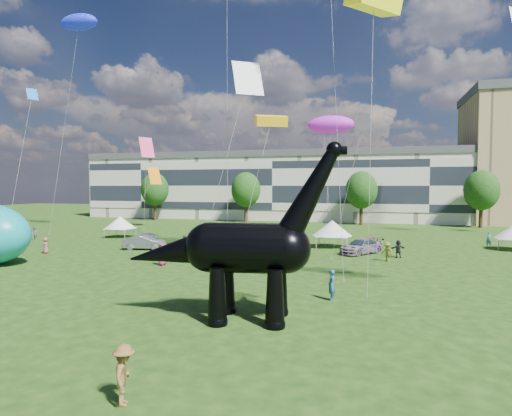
# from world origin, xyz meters

# --- Properties ---
(ground) EXTENTS (220.00, 220.00, 0.00)m
(ground) POSITION_xyz_m (0.00, 0.00, 0.00)
(ground) COLOR #16330C
(ground) RESTS_ON ground
(terrace_row) EXTENTS (78.00, 11.00, 12.00)m
(terrace_row) POSITION_xyz_m (-8.00, 62.00, 6.00)
(terrace_row) COLOR beige
(terrace_row) RESTS_ON ground
(tree_far_left) EXTENTS (5.20, 5.20, 9.44)m
(tree_far_left) POSITION_xyz_m (-30.00, 53.00, 6.29)
(tree_far_left) COLOR #382314
(tree_far_left) RESTS_ON ground
(tree_mid_left) EXTENTS (5.20, 5.20, 9.44)m
(tree_mid_left) POSITION_xyz_m (-12.00, 53.00, 6.29)
(tree_mid_left) COLOR #382314
(tree_mid_left) RESTS_ON ground
(tree_mid_right) EXTENTS (5.20, 5.20, 9.44)m
(tree_mid_right) POSITION_xyz_m (8.00, 53.00, 6.29)
(tree_mid_right) COLOR #382314
(tree_mid_right) RESTS_ON ground
(tree_far_right) EXTENTS (5.20, 5.20, 9.44)m
(tree_far_right) POSITION_xyz_m (26.00, 53.00, 6.29)
(tree_far_right) COLOR #382314
(tree_far_right) RESTS_ON ground
(dinosaur_sculpture) EXTENTS (10.92, 3.37, 8.89)m
(dinosaur_sculpture) POSITION_xyz_m (3.78, -0.25, 3.36)
(dinosaur_sculpture) COLOR black
(dinosaur_sculpture) RESTS_ON ground
(car_silver) EXTENTS (2.08, 4.21, 1.38)m
(car_silver) POSITION_xyz_m (-14.12, 22.06, 0.69)
(car_silver) COLOR silver
(car_silver) RESTS_ON ground
(car_grey) EXTENTS (4.47, 2.35, 1.40)m
(car_grey) POSITION_xyz_m (-12.48, 18.91, 0.70)
(car_grey) COLOR slate
(car_grey) RESTS_ON ground
(car_white) EXTENTS (5.27, 3.64, 1.34)m
(car_white) POSITION_xyz_m (1.49, 22.23, 0.67)
(car_white) COLOR silver
(car_white) RESTS_ON ground
(car_dark) EXTENTS (4.51, 5.11, 1.42)m
(car_dark) POSITION_xyz_m (8.91, 21.93, 0.71)
(car_dark) COLOR #595960
(car_dark) RESTS_ON ground
(gazebo_near) EXTENTS (4.24, 4.24, 2.86)m
(gazebo_near) POSITION_xyz_m (5.81, 25.60, 2.01)
(gazebo_near) COLOR silver
(gazebo_near) RESTS_ON ground
(gazebo_left) EXTENTS (3.99, 3.99, 2.65)m
(gazebo_left) POSITION_xyz_m (-20.81, 27.33, 1.86)
(gazebo_left) COLOR white
(gazebo_left) RESTS_ON ground
(visitors) EXTENTS (51.84, 40.15, 1.85)m
(visitors) POSITION_xyz_m (-0.06, 14.40, 0.85)
(visitors) COLOR #925549
(visitors) RESTS_ON ground
(kites) EXTENTS (63.86, 46.40, 24.22)m
(kites) POSITION_xyz_m (-10.09, 20.79, 21.82)
(kites) COLOR red
(kites) RESTS_ON ground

